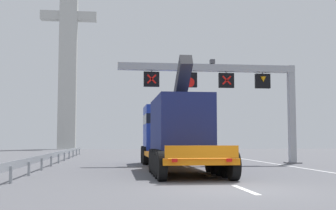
# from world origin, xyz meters

# --- Properties ---
(ground) EXTENTS (112.00, 112.00, 0.00)m
(ground) POSITION_xyz_m (0.00, 0.00, 0.00)
(ground) COLOR #5B5B60
(lane_markings) EXTENTS (0.20, 61.38, 0.01)m
(lane_markings) POSITION_xyz_m (0.21, 23.39, 0.01)
(lane_markings) COLOR silver
(lane_markings) RESTS_ON ground
(edge_line_right) EXTENTS (0.20, 63.00, 0.01)m
(edge_line_right) POSITION_xyz_m (6.20, 12.00, 0.01)
(edge_line_right) COLOR silver
(edge_line_right) RESTS_ON ground
(overhead_lane_gantry) EXTENTS (11.65, 0.90, 6.61)m
(overhead_lane_gantry) POSITION_xyz_m (3.48, 13.85, 5.12)
(overhead_lane_gantry) COLOR #9EA0A5
(overhead_lane_gantry) RESTS_ON ground
(heavy_haul_truck_orange) EXTENTS (3.04, 14.07, 5.30)m
(heavy_haul_truck_orange) POSITION_xyz_m (-0.63, 10.32, 1.99)
(heavy_haul_truck_orange) COLOR orange
(heavy_haul_truck_orange) RESTS_ON ground
(guardrail_left) EXTENTS (0.13, 35.41, 0.76)m
(guardrail_left) POSITION_xyz_m (-7.41, 15.71, 0.56)
(guardrail_left) COLOR #999EA3
(guardrail_left) RESTS_ON ground
(bridge_pylon_distant) EXTENTS (9.00, 2.00, 34.83)m
(bridge_pylon_distant) POSITION_xyz_m (-11.54, 58.34, 17.81)
(bridge_pylon_distant) COLOR #B7B7B2
(bridge_pylon_distant) RESTS_ON ground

